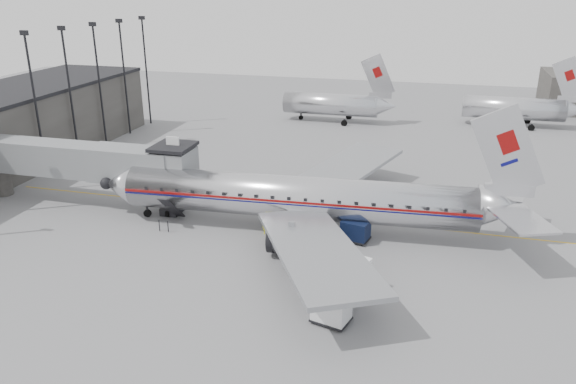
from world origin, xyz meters
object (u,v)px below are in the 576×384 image
airliner (306,198)px  ramp_worker (266,224)px  baggage_cart_white (331,309)px  service_van (333,269)px  baggage_cart_navy (355,230)px

airliner → ramp_worker: bearing=-154.3°
baggage_cart_white → ramp_worker: 13.71m
airliner → service_van: 9.55m
airliner → ramp_worker: 4.00m
baggage_cart_white → service_van: bearing=114.2°
baggage_cart_navy → service_van: bearing=-80.9°
airliner → baggage_cart_white: bearing=-73.9°
airliner → baggage_cart_white: (4.67, -13.05, -1.98)m
service_van → baggage_cart_navy: service_van is taller
airliner → baggage_cart_white: size_ratio=13.95×
baggage_cart_navy → ramp_worker: bearing=-162.6°
baggage_cart_navy → ramp_worker: (-7.39, -0.64, -0.04)m
service_van → airliner: bearing=134.7°
airliner → baggage_cart_navy: 4.93m
baggage_cart_navy → ramp_worker: 7.42m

